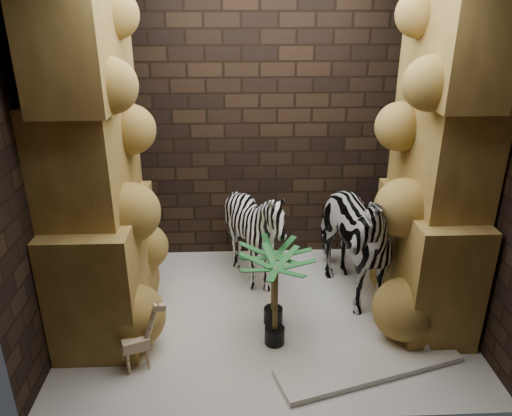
{
  "coord_description": "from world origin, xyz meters",
  "views": [
    {
      "loc": [
        -0.26,
        -3.85,
        2.74
      ],
      "look_at": [
        -0.08,
        0.15,
        1.01
      ],
      "focal_mm": 35.03,
      "sensor_mm": 36.0,
      "label": 1
    }
  ],
  "objects_px": {
    "zebra_right": "(345,227)",
    "surfboard": "(369,366)",
    "giraffe_toy": "(135,338)",
    "zebra_left": "(255,238)",
    "palm_front": "(274,286)",
    "palm_back": "(275,302)"
  },
  "relations": [
    {
      "from": "zebra_left",
      "to": "palm_front",
      "type": "distance_m",
      "value": 0.71
    },
    {
      "from": "surfboard",
      "to": "palm_front",
      "type": "bearing_deg",
      "value": 122.17
    },
    {
      "from": "giraffe_toy",
      "to": "palm_front",
      "type": "xyz_separation_m",
      "value": [
        1.11,
        0.56,
        0.09
      ]
    },
    {
      "from": "zebra_right",
      "to": "surfboard",
      "type": "height_order",
      "value": "zebra_right"
    },
    {
      "from": "palm_back",
      "to": "palm_front",
      "type": "bearing_deg",
      "value": 88.16
    },
    {
      "from": "palm_back",
      "to": "zebra_left",
      "type": "bearing_deg",
      "value": 97.41
    },
    {
      "from": "zebra_left",
      "to": "surfboard",
      "type": "bearing_deg",
      "value": -35.43
    },
    {
      "from": "zebra_right",
      "to": "palm_back",
      "type": "height_order",
      "value": "zebra_right"
    },
    {
      "from": "giraffe_toy",
      "to": "surfboard",
      "type": "height_order",
      "value": "giraffe_toy"
    },
    {
      "from": "palm_front",
      "to": "palm_back",
      "type": "bearing_deg",
      "value": -91.84
    },
    {
      "from": "palm_front",
      "to": "palm_back",
      "type": "relative_size",
      "value": 0.94
    },
    {
      "from": "giraffe_toy",
      "to": "palm_front",
      "type": "height_order",
      "value": "palm_front"
    },
    {
      "from": "zebra_right",
      "to": "palm_front",
      "type": "relative_size",
      "value": 1.93
    },
    {
      "from": "zebra_left",
      "to": "palm_back",
      "type": "bearing_deg",
      "value": -60.92
    },
    {
      "from": "zebra_right",
      "to": "palm_back",
      "type": "xyz_separation_m",
      "value": [
        -0.7,
        -0.7,
        -0.33
      ]
    },
    {
      "from": "giraffe_toy",
      "to": "palm_back",
      "type": "xyz_separation_m",
      "value": [
        1.1,
        0.28,
        0.11
      ]
    },
    {
      "from": "zebra_right",
      "to": "giraffe_toy",
      "type": "xyz_separation_m",
      "value": [
        -1.8,
        -0.98,
        -0.44
      ]
    },
    {
      "from": "zebra_right",
      "to": "zebra_left",
      "type": "relative_size",
      "value": 1.32
    },
    {
      "from": "zebra_right",
      "to": "palm_front",
      "type": "distance_m",
      "value": 0.88
    },
    {
      "from": "zebra_right",
      "to": "surfboard",
      "type": "xyz_separation_m",
      "value": [
        0.02,
        -1.05,
        -0.72
      ]
    },
    {
      "from": "giraffe_toy",
      "to": "zebra_left",
      "type": "bearing_deg",
      "value": 31.23
    },
    {
      "from": "surfboard",
      "to": "giraffe_toy",
      "type": "bearing_deg",
      "value": 161.36
    }
  ]
}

